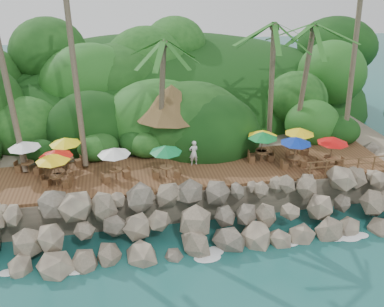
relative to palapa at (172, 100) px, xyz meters
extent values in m
plane|color=#19514F|center=(0.70, -9.93, -5.79)|extent=(140.00, 140.00, 0.00)
cube|color=gray|center=(0.70, 6.07, -4.74)|extent=(32.00, 25.20, 2.10)
ellipsoid|color=#143811|center=(0.70, 13.57, -5.79)|extent=(44.80, 28.00, 15.40)
cube|color=brown|center=(0.70, -3.93, -3.59)|extent=(26.00, 5.00, 0.20)
ellipsoid|color=white|center=(-8.30, -9.63, -5.76)|extent=(1.20, 0.80, 0.06)
ellipsoid|color=white|center=(-5.30, -9.63, -5.76)|extent=(1.20, 0.80, 0.06)
ellipsoid|color=white|center=(-2.30, -9.63, -5.76)|extent=(1.20, 0.80, 0.06)
ellipsoid|color=white|center=(0.70, -9.63, -5.76)|extent=(1.20, 0.80, 0.06)
ellipsoid|color=white|center=(3.70, -9.63, -5.76)|extent=(1.20, 0.80, 0.06)
ellipsoid|color=white|center=(6.70, -9.63, -5.76)|extent=(1.20, 0.80, 0.06)
ellipsoid|color=white|center=(9.70, -9.63, -5.76)|extent=(1.20, 0.80, 0.06)
cylinder|color=brown|center=(-10.18, -1.49, 2.56)|extent=(1.16, 2.40, 12.00)
cylinder|color=brown|center=(-6.20, -0.98, 3.46)|extent=(0.64, 3.55, 13.61)
cylinder|color=brown|center=(-0.84, -1.24, 0.43)|extent=(0.88, 1.32, 7.83)
ellipsoid|color=#23601E|center=(-0.84, -1.24, 4.35)|extent=(6.00, 6.00, 2.40)
cylinder|color=brown|center=(6.95, -0.84, 0.80)|extent=(0.99, 0.87, 8.59)
ellipsoid|color=#23601E|center=(6.95, -0.84, 5.10)|extent=(6.00, 6.00, 2.40)
cylinder|color=brown|center=(12.71, -1.21, 2.45)|extent=(0.69, 1.99, 11.82)
cylinder|color=brown|center=(9.44, -0.73, 0.74)|extent=(0.64, 0.97, 8.46)
ellipsoid|color=#23601E|center=(9.44, -0.73, 4.97)|extent=(6.00, 6.00, 2.40)
cylinder|color=brown|center=(-1.40, -1.40, -2.29)|extent=(0.16, 0.16, 2.40)
cylinder|color=brown|center=(1.40, -1.40, -2.29)|extent=(0.16, 0.16, 2.40)
cylinder|color=brown|center=(-1.40, 1.40, -2.29)|extent=(0.16, 0.16, 2.40)
cylinder|color=brown|center=(1.40, 1.40, -2.29)|extent=(0.16, 0.16, 2.40)
cone|color=brown|center=(0.00, 0.00, 0.01)|extent=(5.54, 5.54, 2.20)
cylinder|color=brown|center=(-7.57, -4.14, -3.14)|extent=(0.08, 0.08, 0.70)
cylinder|color=brown|center=(-7.57, -4.14, -2.78)|extent=(0.80, 0.80, 0.05)
cylinder|color=brown|center=(-7.57, -4.14, -2.45)|extent=(0.05, 0.05, 2.09)
cone|color=red|center=(-7.57, -4.14, -1.55)|extent=(1.99, 1.99, 0.43)
cube|color=brown|center=(-8.23, -4.20, -3.27)|extent=(0.44, 0.44, 0.44)
cube|color=brown|center=(-6.91, -4.07, -3.27)|extent=(0.44, 0.44, 0.44)
cylinder|color=brown|center=(-7.67, -4.71, -3.14)|extent=(0.08, 0.08, 0.70)
cylinder|color=brown|center=(-7.67, -4.71, -2.78)|extent=(0.80, 0.80, 0.05)
cylinder|color=brown|center=(-7.67, -4.71, -2.45)|extent=(0.05, 0.05, 2.09)
cone|color=yellow|center=(-7.67, -4.71, -1.55)|extent=(1.99, 1.99, 0.43)
cube|color=brown|center=(-8.29, -4.48, -3.27)|extent=(0.51, 0.51, 0.44)
cube|color=brown|center=(-7.05, -4.95, -3.27)|extent=(0.51, 0.51, 0.44)
cylinder|color=brown|center=(-7.20, -2.33, -3.14)|extent=(0.08, 0.08, 0.70)
cylinder|color=brown|center=(-7.20, -2.33, -2.78)|extent=(0.80, 0.80, 0.05)
cylinder|color=brown|center=(-7.20, -2.33, -2.45)|extent=(0.05, 0.05, 2.09)
cone|color=yellow|center=(-7.20, -2.33, -1.55)|extent=(1.99, 1.99, 0.43)
cube|color=brown|center=(-7.81, -2.58, -3.27)|extent=(0.52, 0.52, 0.44)
cube|color=brown|center=(-6.58, -2.09, -3.27)|extent=(0.52, 0.52, 0.44)
cylinder|color=brown|center=(5.45, -3.74, -3.14)|extent=(0.08, 0.08, 0.70)
cylinder|color=brown|center=(5.45, -3.74, -2.78)|extent=(0.80, 0.80, 0.05)
cylinder|color=brown|center=(5.45, -3.74, -2.45)|extent=(0.05, 0.05, 2.09)
cone|color=#0C732E|center=(5.45, -3.74, -1.55)|extent=(1.99, 1.99, 0.43)
cube|color=brown|center=(4.79, -3.72, -3.27)|extent=(0.41, 0.41, 0.44)
cube|color=brown|center=(6.12, -3.76, -3.27)|extent=(0.41, 0.41, 0.44)
cylinder|color=brown|center=(9.56, -5.38, -3.14)|extent=(0.08, 0.08, 0.70)
cylinder|color=brown|center=(9.56, -5.38, -2.78)|extent=(0.80, 0.80, 0.05)
cylinder|color=brown|center=(9.56, -5.38, -2.45)|extent=(0.05, 0.05, 2.09)
cone|color=red|center=(9.56, -5.38, -1.55)|extent=(1.99, 1.99, 0.43)
cube|color=brown|center=(8.90, -5.32, -3.27)|extent=(0.43, 0.43, 0.44)
cube|color=brown|center=(10.22, -5.44, -3.27)|extent=(0.43, 0.43, 0.44)
cylinder|color=brown|center=(8.15, -3.51, -3.14)|extent=(0.08, 0.08, 0.70)
cylinder|color=brown|center=(8.15, -3.51, -2.78)|extent=(0.80, 0.80, 0.05)
cylinder|color=brown|center=(8.15, -3.51, -2.45)|extent=(0.05, 0.05, 2.09)
cone|color=yellow|center=(8.15, -3.51, -1.55)|extent=(1.99, 1.99, 0.43)
cube|color=brown|center=(7.51, -3.71, -3.27)|extent=(0.50, 0.50, 0.44)
cube|color=brown|center=(8.78, -3.31, -3.27)|extent=(0.50, 0.50, 0.44)
cylinder|color=brown|center=(5.56, -3.46, -3.14)|extent=(0.08, 0.08, 0.70)
cylinder|color=brown|center=(5.56, -3.46, -2.78)|extent=(0.80, 0.80, 0.05)
cylinder|color=brown|center=(5.56, -3.46, -2.45)|extent=(0.05, 0.05, 2.09)
cone|color=yellow|center=(5.56, -3.46, -1.55)|extent=(1.99, 1.99, 0.43)
cube|color=brown|center=(4.90, -3.39, -3.27)|extent=(0.44, 0.44, 0.44)
cube|color=brown|center=(6.22, -3.53, -3.27)|extent=(0.44, 0.44, 0.44)
cylinder|color=brown|center=(-4.17, -4.51, -3.14)|extent=(0.08, 0.08, 0.70)
cylinder|color=brown|center=(-4.17, -4.51, -2.78)|extent=(0.80, 0.80, 0.05)
cylinder|color=brown|center=(-4.17, -4.51, -2.45)|extent=(0.05, 0.05, 2.09)
cone|color=white|center=(-4.17, -4.51, -1.55)|extent=(1.99, 1.99, 0.43)
cube|color=brown|center=(-4.78, -4.75, -3.27)|extent=(0.52, 0.52, 0.44)
cube|color=brown|center=(-3.55, -4.26, -3.27)|extent=(0.52, 0.52, 0.44)
cylinder|color=brown|center=(7.23, -4.98, -3.14)|extent=(0.08, 0.08, 0.70)
cylinder|color=brown|center=(7.23, -4.98, -2.78)|extent=(0.80, 0.80, 0.05)
cylinder|color=brown|center=(7.23, -4.98, -2.45)|extent=(0.05, 0.05, 2.09)
cone|color=#0B2997|center=(7.23, -4.98, -1.55)|extent=(1.99, 1.99, 0.43)
cube|color=brown|center=(6.57, -5.05, -3.27)|extent=(0.44, 0.44, 0.44)
cube|color=brown|center=(7.89, -4.90, -3.27)|extent=(0.44, 0.44, 0.44)
cylinder|color=brown|center=(-1.08, -4.76, -3.14)|extent=(0.08, 0.08, 0.70)
cylinder|color=brown|center=(-1.08, -4.76, -2.78)|extent=(0.80, 0.80, 0.05)
cylinder|color=brown|center=(-1.08, -4.76, -2.45)|extent=(0.05, 0.05, 2.09)
cone|color=#0C7439|center=(-1.08, -4.76, -1.55)|extent=(1.99, 1.99, 0.43)
cube|color=brown|center=(-1.74, -4.67, -3.27)|extent=(0.45, 0.45, 0.44)
cube|color=brown|center=(-0.42, -4.85, -3.27)|extent=(0.45, 0.45, 0.44)
cylinder|color=brown|center=(-9.63, -2.49, -3.14)|extent=(0.08, 0.08, 0.70)
cylinder|color=brown|center=(-9.63, -2.49, -2.78)|extent=(0.80, 0.80, 0.05)
cylinder|color=brown|center=(-9.63, -2.49, -2.45)|extent=(0.05, 0.05, 2.09)
cone|color=silver|center=(-9.63, -2.49, -1.55)|extent=(1.99, 1.99, 0.43)
cube|color=brown|center=(-10.24, -2.22, -3.27)|extent=(0.53, 0.53, 0.44)
cube|color=brown|center=(-9.03, -2.76, -3.27)|extent=(0.53, 0.53, 0.44)
cylinder|color=brown|center=(7.74, -6.28, -2.99)|extent=(0.10, 0.10, 1.00)
cylinder|color=brown|center=(8.84, -6.28, -2.99)|extent=(0.10, 0.10, 1.00)
cylinder|color=brown|center=(9.94, -6.28, -2.99)|extent=(0.10, 0.10, 1.00)
cylinder|color=brown|center=(11.04, -6.28, -2.99)|extent=(0.10, 0.10, 1.00)
cylinder|color=brown|center=(12.14, -6.28, -2.99)|extent=(0.10, 0.10, 1.00)
cube|color=brown|center=(10.49, -6.28, -2.54)|extent=(6.10, 0.06, 0.06)
cube|color=brown|center=(10.49, -6.28, -2.94)|extent=(6.10, 0.06, 0.06)
imported|color=silver|center=(0.93, -3.33, -2.64)|extent=(0.66, 0.47, 1.71)
camera|label=1|loc=(-3.69, -26.99, 8.54)|focal=37.92mm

